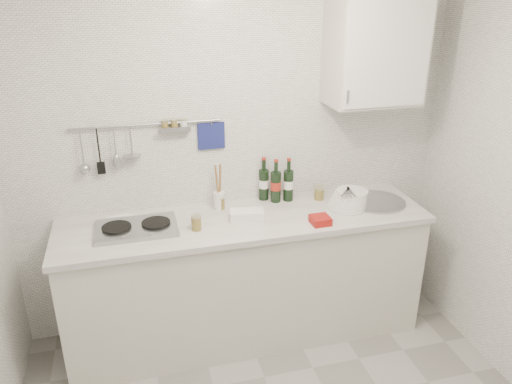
{
  "coord_description": "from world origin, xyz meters",
  "views": [
    {
      "loc": [
        -0.69,
        -1.77,
        2.36
      ],
      "look_at": [
        0.02,
        0.9,
        1.18
      ],
      "focal_mm": 35.0,
      "sensor_mm": 36.0,
      "label": 1
    }
  ],
  "objects_px": {
    "plate_stack_hob": "(121,225)",
    "utensil_crock": "(219,198)",
    "wall_cabinet": "(376,50)",
    "plate_stack_sink": "(349,199)",
    "wine_bottles": "(276,180)"
  },
  "relations": [
    {
      "from": "wall_cabinet",
      "to": "plate_stack_sink",
      "type": "relative_size",
      "value": 2.44
    },
    {
      "from": "plate_stack_sink",
      "to": "plate_stack_hob",
      "type": "bearing_deg",
      "value": 176.72
    },
    {
      "from": "plate_stack_sink",
      "to": "wine_bottles",
      "type": "distance_m",
      "value": 0.52
    },
    {
      "from": "plate_stack_hob",
      "to": "wine_bottles",
      "type": "xyz_separation_m",
      "value": [
        1.07,
        0.14,
        0.14
      ]
    },
    {
      "from": "wine_bottles",
      "to": "utensil_crock",
      "type": "xyz_separation_m",
      "value": [
        -0.41,
        -0.03,
        -0.08
      ]
    },
    {
      "from": "plate_stack_sink",
      "to": "wine_bottles",
      "type": "relative_size",
      "value": 0.92
    },
    {
      "from": "plate_stack_hob",
      "to": "utensil_crock",
      "type": "relative_size",
      "value": 0.85
    },
    {
      "from": "wall_cabinet",
      "to": "utensil_crock",
      "type": "xyz_separation_m",
      "value": [
        -1.04,
        0.07,
        -0.95
      ]
    },
    {
      "from": "plate_stack_hob",
      "to": "plate_stack_sink",
      "type": "bearing_deg",
      "value": -3.28
    },
    {
      "from": "plate_stack_hob",
      "to": "utensil_crock",
      "type": "bearing_deg",
      "value": 9.74
    },
    {
      "from": "plate_stack_hob",
      "to": "wine_bottles",
      "type": "bearing_deg",
      "value": 7.72
    },
    {
      "from": "wine_bottles",
      "to": "utensil_crock",
      "type": "bearing_deg",
      "value": -175.53
    },
    {
      "from": "wall_cabinet",
      "to": "utensil_crock",
      "type": "distance_m",
      "value": 1.41
    },
    {
      "from": "wine_bottles",
      "to": "utensil_crock",
      "type": "distance_m",
      "value": 0.42
    },
    {
      "from": "plate_stack_sink",
      "to": "utensil_crock",
      "type": "height_order",
      "value": "utensil_crock"
    }
  ]
}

